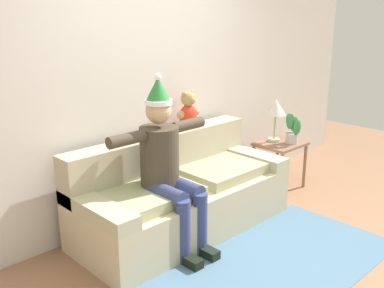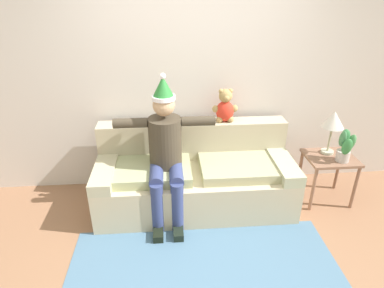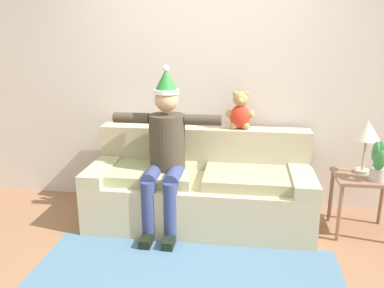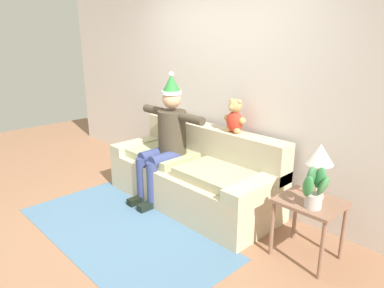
{
  "view_description": "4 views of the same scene",
  "coord_description": "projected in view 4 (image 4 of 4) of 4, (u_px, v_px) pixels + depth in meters",
  "views": [
    {
      "loc": [
        -2.66,
        -1.87,
        2.03
      ],
      "look_at": [
        0.09,
        0.97,
        0.84
      ],
      "focal_mm": 41.71,
      "sensor_mm": 36.0,
      "label": 1
    },
    {
      "loc": [
        -0.28,
        -2.12,
        2.3
      ],
      "look_at": [
        -0.04,
        0.92,
        0.8
      ],
      "focal_mm": 30.88,
      "sensor_mm": 36.0,
      "label": 2
    },
    {
      "loc": [
        0.42,
        -2.62,
        1.82
      ],
      "look_at": [
        -0.06,
        0.81,
        0.84
      ],
      "focal_mm": 37.36,
      "sensor_mm": 36.0,
      "label": 3
    },
    {
      "loc": [
        2.8,
        -1.7,
        1.94
      ],
      "look_at": [
        0.03,
        0.95,
        0.74
      ],
      "focal_mm": 33.01,
      "sensor_mm": 36.0,
      "label": 4
    }
  ],
  "objects": [
    {
      "name": "ground_plane",
      "position": [
        123.0,
        231.0,
        3.63
      ],
      "size": [
        10.0,
        10.0,
        0.0
      ],
      "primitive_type": "plane",
      "color": "#926649"
    },
    {
      "name": "back_wall",
      "position": [
        226.0,
        85.0,
        4.25
      ],
      "size": [
        7.0,
        0.1,
        2.7
      ],
      "primitive_type": "cube",
      "color": "silver",
      "rests_on": "ground_plane"
    },
    {
      "name": "couch",
      "position": [
        195.0,
        174.0,
        4.2
      ],
      "size": [
        2.13,
        0.89,
        0.88
      ],
      "color": "#C5B593",
      "rests_on": "ground_plane"
    },
    {
      "name": "person_seated",
      "position": [
        166.0,
        136.0,
        4.18
      ],
      "size": [
        1.02,
        0.77,
        1.53
      ],
      "color": "#43392C",
      "rests_on": "ground_plane"
    },
    {
      "name": "teddy_bear",
      "position": [
        235.0,
        118.0,
        3.92
      ],
      "size": [
        0.29,
        0.17,
        0.38
      ],
      "color": "red",
      "rests_on": "couch"
    },
    {
      "name": "side_table",
      "position": [
        309.0,
        210.0,
        3.08
      ],
      "size": [
        0.53,
        0.45,
        0.56
      ],
      "color": "#865F4A",
      "rests_on": "ground_plane"
    },
    {
      "name": "table_lamp",
      "position": [
        320.0,
        157.0,
        3.0
      ],
      "size": [
        0.24,
        0.24,
        0.5
      ],
      "color": "#B4B69D",
      "rests_on": "side_table"
    },
    {
      "name": "potted_plant",
      "position": [
        315.0,
        188.0,
        2.88
      ],
      "size": [
        0.22,
        0.22,
        0.36
      ],
      "color": "#BEB4AF",
      "rests_on": "side_table"
    },
    {
      "name": "area_rug",
      "position": [
        121.0,
        232.0,
        3.61
      ],
      "size": [
        2.42,
        1.18,
        0.01
      ],
      "primitive_type": "cube",
      "color": "slate",
      "rests_on": "ground_plane"
    }
  ]
}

